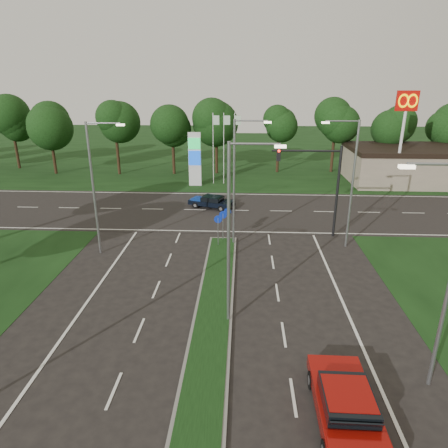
{
  "coord_description": "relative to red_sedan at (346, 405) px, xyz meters",
  "views": [
    {
      "loc": [
        1.42,
        -11.23,
        11.53
      ],
      "look_at": [
        0.18,
        14.27,
        2.2
      ],
      "focal_mm": 32.0,
      "sensor_mm": 36.0,
      "label": 1
    }
  ],
  "objects": [
    {
      "name": "mcdonalds_sign",
      "position": [
        12.82,
        32.05,
        7.25
      ],
      "size": [
        2.2,
        0.47,
        10.4
      ],
      "color": "silver",
      "rests_on": "ground"
    },
    {
      "name": "streetlight_left_far",
      "position": [
        -13.48,
        14.08,
        4.34
      ],
      "size": [
        2.53,
        0.22,
        9.0
      ],
      "color": "gray",
      "rests_on": "ground"
    },
    {
      "name": "streetlight_right_near",
      "position": [
        3.62,
        2.08,
        4.34
      ],
      "size": [
        2.53,
        0.22,
        9.0
      ],
      "rotation": [
        0.0,
        0.0,
        3.14
      ],
      "color": "gray",
      "rests_on": "ground"
    },
    {
      "name": "traffic_signal",
      "position": [
        2.01,
        18.07,
        3.92
      ],
      "size": [
        5.1,
        0.42,
        7.0
      ],
      "color": "black",
      "rests_on": "ground"
    },
    {
      "name": "navy_sedan",
      "position": [
        -6.66,
        24.81,
        -0.12
      ],
      "size": [
        4.48,
        3.07,
        1.14
      ],
      "rotation": [
        0.0,
        0.0,
        1.2
      ],
      "color": "black",
      "rests_on": "ground"
    },
    {
      "name": "red_sedan",
      "position": [
        0.0,
        0.0,
        0.0
      ],
      "size": [
        2.15,
        5.01,
        1.37
      ],
      "rotation": [
        0.0,
        0.0,
        -0.01
      ],
      "color": "maroon",
      "rests_on": "ground"
    },
    {
      "name": "gas_pylon",
      "position": [
        -8.97,
        33.12,
        2.46
      ],
      "size": [
        5.8,
        1.26,
        8.0
      ],
      "color": "silver",
      "rests_on": "ground"
    },
    {
      "name": "treeline_far",
      "position": [
        -5.08,
        40.01,
        6.1
      ],
      "size": [
        6.0,
        6.0,
        9.9
      ],
      "color": "black",
      "rests_on": "ground"
    },
    {
      "name": "streetlight_median_near",
      "position": [
        -4.18,
        6.08,
        4.34
      ],
      "size": [
        2.53,
        0.22,
        9.0
      ],
      "color": "gray",
      "rests_on": "ground"
    },
    {
      "name": "median_signs",
      "position": [
        -5.18,
        16.48,
        0.98
      ],
      "size": [
        1.16,
        1.76,
        2.38
      ],
      "color": "gray",
      "rests_on": "ground"
    },
    {
      "name": "streetlight_right_far",
      "position": [
        3.62,
        16.08,
        4.34
      ],
      "size": [
        2.53,
        0.22,
        9.0
      ],
      "rotation": [
        0.0,
        0.0,
        3.14
      ],
      "color": "gray",
      "rests_on": "ground"
    },
    {
      "name": "commercial_building",
      "position": [
        16.82,
        36.08,
        1.26
      ],
      "size": [
        16.0,
        9.0,
        4.0
      ],
      "primitive_type": "cube",
      "color": "gray",
      "rests_on": "ground"
    },
    {
      "name": "ground",
      "position": [
        -5.18,
        0.08,
        -0.74
      ],
      "size": [
        160.0,
        160.0,
        0.0
      ],
      "primitive_type": "plane",
      "color": "black",
      "rests_on": "ground"
    },
    {
      "name": "median_kerb",
      "position": [
        -5.18,
        4.08,
        -0.68
      ],
      "size": [
        2.0,
        26.0,
        0.12
      ],
      "primitive_type": "cube",
      "color": "slate",
      "rests_on": "ground"
    },
    {
      "name": "verge_far",
      "position": [
        -5.18,
        55.08,
        -0.74
      ],
      "size": [
        160.0,
        50.0,
        0.02
      ],
      "primitive_type": "cube",
      "color": "black",
      "rests_on": "ground"
    },
    {
      "name": "cross_road",
      "position": [
        -5.18,
        24.08,
        -0.74
      ],
      "size": [
        160.0,
        12.0,
        0.02
      ],
      "primitive_type": "cube",
      "color": "black",
      "rests_on": "ground"
    },
    {
      "name": "streetlight_median_far",
      "position": [
        -4.18,
        16.08,
        4.34
      ],
      "size": [
        2.53,
        0.22,
        9.0
      ],
      "color": "gray",
      "rests_on": "ground"
    }
  ]
}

